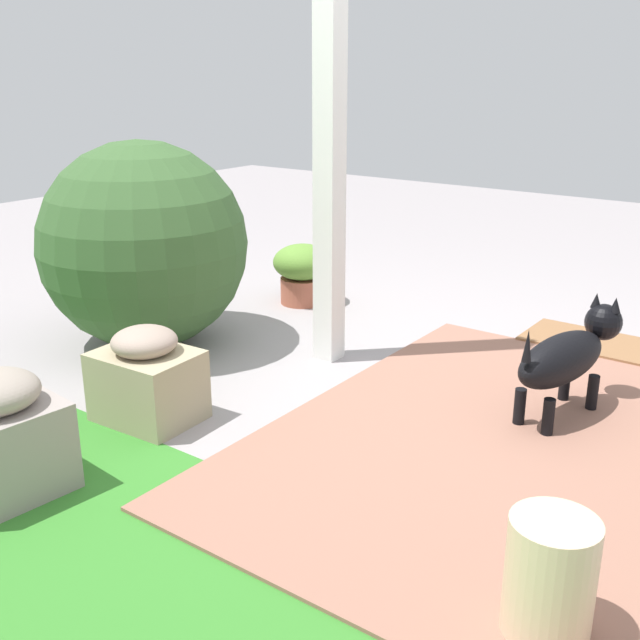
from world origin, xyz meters
name	(u,v)px	position (x,y,z in m)	size (l,w,h in m)	color
ground_plane	(370,385)	(0.00, 0.00, 0.00)	(12.00, 12.00, 0.00)	gray
brick_path	(511,448)	(-0.80, 0.22, 0.01)	(1.80, 2.40, 0.02)	#956553
porch_pillar	(330,104)	(0.37, -0.17, 1.27)	(0.12, 0.12, 2.55)	white
stone_planter_mid	(147,378)	(0.57, 0.87, 0.19)	(0.44, 0.35, 0.42)	tan
stone_planter_far	(0,437)	(0.53, 1.57, 0.21)	(0.41, 0.43, 0.46)	gray
round_shrub	(144,245)	(1.28, 0.23, 0.55)	(1.09, 1.09, 1.09)	#35572C
terracotta_pot_broad	(303,270)	(1.06, -0.86, 0.21)	(0.37, 0.37, 0.38)	#A95741
dog	(568,355)	(-0.85, -0.21, 0.28)	(0.30, 0.71, 0.49)	black
ceramic_urn	(549,580)	(-1.28, 1.13, 0.18)	(0.24, 0.24, 0.35)	beige
doormat	(590,342)	(-0.67, -1.17, 0.01)	(0.68, 0.41, 0.03)	#8B603D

